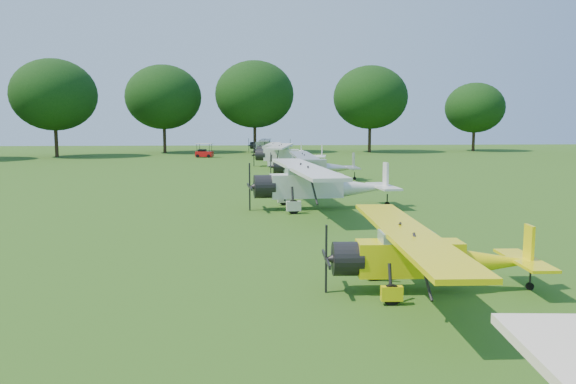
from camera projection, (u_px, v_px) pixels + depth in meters
name	position (u px, v px, depth m)	size (l,w,h in m)	color
ground	(324.00, 227.00, 23.84)	(160.00, 160.00, 0.00)	#2E5014
tree_belt	(410.00, 35.00, 23.24)	(137.36, 130.27, 14.52)	black
aircraft_2	(426.00, 252.00, 14.75)	(5.77, 9.17, 1.81)	yellow
aircraft_3	(317.00, 182.00, 28.67)	(7.64, 12.17, 2.39)	silver
aircraft_4	(311.00, 164.00, 42.43)	(6.74, 10.70, 2.12)	#BDBDC1
aircraft_5	(287.00, 153.00, 55.11)	(7.27, 11.51, 2.26)	silver
aircraft_6	(278.00, 149.00, 68.10)	(6.02, 9.56, 1.88)	silver
aircraft_7	(269.00, 144.00, 79.62)	(6.32, 10.08, 1.98)	#BDBDC1
golf_cart	(204.00, 153.00, 68.92)	(2.22, 1.64, 1.72)	red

